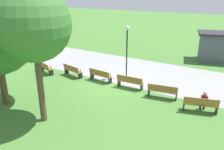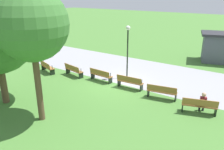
{
  "view_description": "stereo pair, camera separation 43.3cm",
  "coord_description": "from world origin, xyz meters",
  "px_view_note": "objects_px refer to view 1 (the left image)",
  "views": [
    {
      "loc": [
        7.66,
        -12.48,
        5.98
      ],
      "look_at": [
        -0.0,
        -0.42,
        0.8
      ],
      "focal_mm": 36.76,
      "sensor_mm": 36.0,
      "label": 1
    },
    {
      "loc": [
        8.03,
        -12.24,
        5.98
      ],
      "look_at": [
        -0.0,
        -0.42,
        0.8
      ],
      "focal_mm": 36.76,
      "sensor_mm": 36.0,
      "label": 2
    }
  ],
  "objects_px": {
    "bench_1": "(72,70)",
    "lamp_post": "(127,42)",
    "bench_4": "(162,91)",
    "person_seated": "(204,101)",
    "bench_3": "(130,82)",
    "bench_5": "(200,104)",
    "bench_0": "(45,67)",
    "kiosk": "(216,46)",
    "bench_2": "(100,75)",
    "tree_0": "(33,25)"
  },
  "relations": [
    {
      "from": "bench_0",
      "to": "bench_1",
      "type": "bearing_deg",
      "value": 31.43
    },
    {
      "from": "bench_3",
      "to": "bench_5",
      "type": "xyz_separation_m",
      "value": [
        4.64,
        -0.85,
        0.0
      ]
    },
    {
      "from": "bench_3",
      "to": "person_seated",
      "type": "bearing_deg",
      "value": -11.55
    },
    {
      "from": "bench_1",
      "to": "bench_3",
      "type": "relative_size",
      "value": 1.02
    },
    {
      "from": "bench_0",
      "to": "bench_2",
      "type": "relative_size",
      "value": 1.02
    },
    {
      "from": "bench_2",
      "to": "bench_3",
      "type": "distance_m",
      "value": 2.36
    },
    {
      "from": "bench_1",
      "to": "tree_0",
      "type": "bearing_deg",
      "value": -50.79
    },
    {
      "from": "bench_1",
      "to": "lamp_post",
      "type": "bearing_deg",
      "value": 39.35
    },
    {
      "from": "tree_0",
      "to": "bench_2",
      "type": "bearing_deg",
      "value": 96.57
    },
    {
      "from": "bench_1",
      "to": "lamp_post",
      "type": "distance_m",
      "value": 4.59
    },
    {
      "from": "bench_0",
      "to": "tree_0",
      "type": "distance_m",
      "value": 8.36
    },
    {
      "from": "person_seated",
      "to": "tree_0",
      "type": "height_order",
      "value": "tree_0"
    },
    {
      "from": "lamp_post",
      "to": "bench_3",
      "type": "bearing_deg",
      "value": -54.5
    },
    {
      "from": "bench_1",
      "to": "bench_5",
      "type": "xyz_separation_m",
      "value": [
        9.35,
        -0.57,
        0.0
      ]
    },
    {
      "from": "person_seated",
      "to": "lamp_post",
      "type": "xyz_separation_m",
      "value": [
        -5.93,
        2.33,
        2.04
      ]
    },
    {
      "from": "bench_1",
      "to": "bench_4",
      "type": "distance_m",
      "value": 7.05
    },
    {
      "from": "bench_2",
      "to": "lamp_post",
      "type": "height_order",
      "value": "lamp_post"
    },
    {
      "from": "bench_3",
      "to": "bench_2",
      "type": "bearing_deg",
      "value": 176.5
    },
    {
      "from": "bench_0",
      "to": "bench_3",
      "type": "bearing_deg",
      "value": 24.47
    },
    {
      "from": "bench_2",
      "to": "person_seated",
      "type": "bearing_deg",
      "value": -1.89
    },
    {
      "from": "kiosk",
      "to": "person_seated",
      "type": "bearing_deg",
      "value": -99.05
    },
    {
      "from": "bench_4",
      "to": "bench_5",
      "type": "relative_size",
      "value": 1.0
    },
    {
      "from": "bench_1",
      "to": "lamp_post",
      "type": "relative_size",
      "value": 0.47
    },
    {
      "from": "bench_3",
      "to": "bench_4",
      "type": "distance_m",
      "value": 2.36
    },
    {
      "from": "bench_0",
      "to": "bench_1",
      "type": "height_order",
      "value": "same"
    },
    {
      "from": "bench_5",
      "to": "bench_2",
      "type": "bearing_deg",
      "value": 155.53
    },
    {
      "from": "kiosk",
      "to": "bench_0",
      "type": "bearing_deg",
      "value": -149.99
    },
    {
      "from": "bench_4",
      "to": "kiosk",
      "type": "bearing_deg",
      "value": 73.06
    },
    {
      "from": "bench_3",
      "to": "bench_4",
      "type": "height_order",
      "value": "same"
    },
    {
      "from": "bench_2",
      "to": "bench_3",
      "type": "relative_size",
      "value": 1.0
    },
    {
      "from": "bench_0",
      "to": "person_seated",
      "type": "height_order",
      "value": "person_seated"
    },
    {
      "from": "tree_0",
      "to": "lamp_post",
      "type": "relative_size",
      "value": 1.66
    },
    {
      "from": "tree_0",
      "to": "bench_1",
      "type": "bearing_deg",
      "value": 118.7
    },
    {
      "from": "bench_2",
      "to": "tree_0",
      "type": "relative_size",
      "value": 0.28
    },
    {
      "from": "bench_5",
      "to": "kiosk",
      "type": "distance_m",
      "value": 10.88
    },
    {
      "from": "bench_1",
      "to": "bench_2",
      "type": "xyz_separation_m",
      "value": [
        2.35,
        0.29,
        0.0
      ]
    },
    {
      "from": "lamp_post",
      "to": "kiosk",
      "type": "relative_size",
      "value": 0.98
    },
    {
      "from": "bench_3",
      "to": "lamp_post",
      "type": "xyz_separation_m",
      "value": [
        -1.18,
        1.66,
        2.2
      ]
    },
    {
      "from": "bench_0",
      "to": "bench_4",
      "type": "relative_size",
      "value": 1.0
    },
    {
      "from": "bench_3",
      "to": "bench_5",
      "type": "distance_m",
      "value": 4.72
    },
    {
      "from": "bench_4",
      "to": "person_seated",
      "type": "xyz_separation_m",
      "value": [
        2.4,
        -0.39,
        0.16
      ]
    },
    {
      "from": "bench_0",
      "to": "bench_1",
      "type": "xyz_separation_m",
      "value": [
        2.29,
        0.57,
        0.0
      ]
    },
    {
      "from": "bench_2",
      "to": "tree_0",
      "type": "xyz_separation_m",
      "value": [
        0.67,
        -5.79,
        4.18
      ]
    },
    {
      "from": "bench_1",
      "to": "bench_3",
      "type": "distance_m",
      "value": 4.72
    },
    {
      "from": "bench_2",
      "to": "lamp_post",
      "type": "bearing_deg",
      "value": 58.0
    },
    {
      "from": "bench_3",
      "to": "person_seated",
      "type": "height_order",
      "value": "person_seated"
    },
    {
      "from": "bench_2",
      "to": "tree_0",
      "type": "distance_m",
      "value": 7.17
    },
    {
      "from": "kiosk",
      "to": "bench_5",
      "type": "bearing_deg",
      "value": -99.71
    },
    {
      "from": "bench_0",
      "to": "lamp_post",
      "type": "bearing_deg",
      "value": 40.84
    },
    {
      "from": "bench_1",
      "to": "person_seated",
      "type": "height_order",
      "value": "person_seated"
    }
  ]
}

